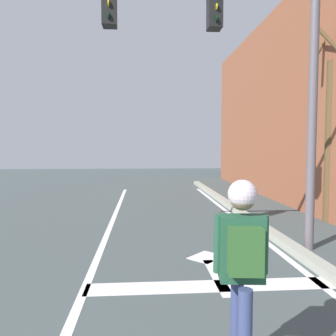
% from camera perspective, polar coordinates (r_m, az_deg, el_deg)
% --- Properties ---
extents(lane_line_center, '(0.12, 20.00, 0.01)m').
position_cam_1_polar(lane_line_center, '(5.19, -13.21, -17.74)').
color(lane_line_center, silver).
rests_on(lane_line_center, ground).
extents(lane_line_curbside, '(0.12, 20.00, 0.01)m').
position_cam_1_polar(lane_line_curbside, '(5.67, 22.21, -16.02)').
color(lane_line_curbside, silver).
rests_on(lane_line_curbside, ground).
extents(stop_bar, '(3.35, 0.40, 0.01)m').
position_cam_1_polar(stop_bar, '(4.87, 7.09, -19.13)').
color(stop_bar, silver).
rests_on(stop_bar, ground).
extents(lane_arrow_stem, '(0.16, 1.40, 0.01)m').
position_cam_1_polar(lane_arrow_stem, '(5.21, 8.22, -17.58)').
color(lane_arrow_stem, silver).
rests_on(lane_arrow_stem, ground).
extents(lane_arrow_head, '(0.71, 0.71, 0.01)m').
position_cam_1_polar(lane_arrow_head, '(5.99, 6.41, -14.69)').
color(lane_arrow_head, silver).
rests_on(lane_arrow_head, ground).
extents(curb_strip, '(0.24, 24.00, 0.14)m').
position_cam_1_polar(curb_strip, '(5.76, 24.53, -15.06)').
color(curb_strip, '#989C8C').
rests_on(curb_strip, ground).
extents(skater, '(0.43, 0.60, 1.55)m').
position_cam_1_polar(skater, '(2.80, 12.38, -13.93)').
color(skater, navy).
rests_on(skater, skateboard).
extents(traffic_signal_mast, '(5.46, 0.34, 4.96)m').
position_cam_1_polar(traffic_signal_mast, '(6.32, 10.37, 18.95)').
color(traffic_signal_mast, '#5D545A').
rests_on(traffic_signal_mast, ground).
extents(roadside_tree, '(1.11, 1.06, 4.92)m').
position_cam_1_polar(roadside_tree, '(9.30, 25.68, 5.31)').
color(roadside_tree, brown).
rests_on(roadside_tree, ground).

